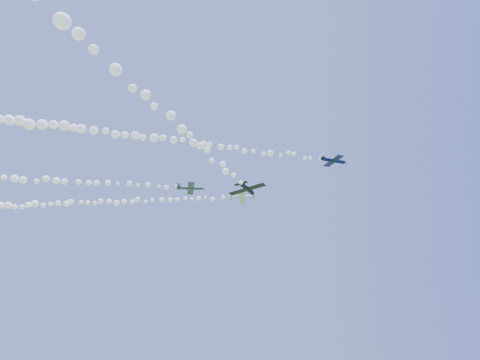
# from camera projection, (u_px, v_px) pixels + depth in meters

# --- Properties ---
(plane_white) EXTENTS (7.58, 7.84, 2.34)m
(plane_white) POSITION_uv_depth(u_px,v_px,m) (242.00, 197.00, 119.71)
(plane_white) COLOR silver
(smoke_trail_white) EXTENTS (86.32, 4.37, 3.15)m
(smoke_trail_white) POSITION_uv_depth(u_px,v_px,m) (94.00, 203.00, 123.09)
(smoke_trail_white) COLOR white
(plane_navy) EXTENTS (7.92, 8.39, 2.66)m
(plane_navy) POSITION_uv_depth(u_px,v_px,m) (333.00, 161.00, 104.31)
(plane_navy) COLOR #0D0F39
(smoke_trail_navy) EXTENTS (73.96, 27.30, 3.10)m
(smoke_trail_navy) POSITION_uv_depth(u_px,v_px,m) (174.00, 140.00, 94.35)
(smoke_trail_navy) COLOR white
(plane_grey) EXTENTS (7.39, 7.83, 2.02)m
(plane_grey) POSITION_uv_depth(u_px,v_px,m) (191.00, 188.00, 101.46)
(plane_grey) COLOR #323B49
(smoke_trail_grey) EXTENTS (80.00, 19.79, 3.29)m
(smoke_trail_grey) POSITION_uv_depth(u_px,v_px,m) (9.00, 179.00, 95.34)
(smoke_trail_grey) COLOR white
(plane_black) EXTENTS (7.13, 6.75, 1.87)m
(plane_black) POSITION_uv_depth(u_px,v_px,m) (247.00, 189.00, 75.37)
(plane_black) COLOR black
(smoke_trail_black) EXTENTS (29.66, 75.93, 2.80)m
(smoke_trail_black) POSITION_uv_depth(u_px,v_px,m) (80.00, 39.00, 39.95)
(smoke_trail_black) COLOR white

